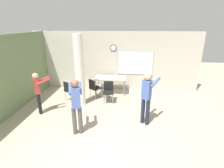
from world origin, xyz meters
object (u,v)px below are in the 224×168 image
Objects in this scene: chair_table_left at (94,87)px; person_playing_front at (76,102)px; chair_near_pillar at (70,90)px; person_playing_side at (147,94)px; person_watching_back at (38,90)px; folding_table at (110,79)px; chair_table_front at (108,90)px; bottle_on_table at (116,75)px.

person_playing_front reaches higher than chair_table_left.
chair_near_pillar is 2.48m from person_playing_front.
person_playing_side is at bearing 20.37° from person_playing_front.
chair_table_left is at bearing 42.08° from person_watching_back.
chair_table_left is (-0.63, -0.66, -0.20)m from folding_table.
chair_table_left is at bearing 90.25° from person_playing_front.
person_playing_front is (-0.64, -2.30, 0.50)m from chair_table_front.
person_watching_back is at bearing 148.09° from person_playing_front.
person_watching_back reaches higher than chair_near_pillar.
bottle_on_table is 2.93m from person_playing_side.
person_playing_side is at bearing -60.17° from folding_table.
chair_near_pillar is 0.50× the size of person_playing_side.
chair_table_left and chair_near_pillar have the same top height.
folding_table is 0.81× the size of person_playing_side.
folding_table is 0.94m from chair_table_left.
chair_table_left reaches higher than folding_table.
person_playing_front reaches higher than bottle_on_table.
chair_table_left is 1.00× the size of chair_table_front.
person_watching_back is (-1.71, -1.54, 0.39)m from chair_table_left.
chair_table_front is (1.62, 0.08, 0.00)m from chair_near_pillar.
person_watching_back is (-2.34, -2.20, 0.19)m from folding_table.
person_watching_back is (-2.58, -2.36, 0.04)m from bottle_on_table.
chair_table_left is 2.82m from person_playing_side.
chair_table_left is at bearing -133.55° from folding_table.
bottle_on_table is 0.29× the size of chair_table_front.
folding_table is at bearing 46.45° from chair_table_left.
person_playing_front is (-0.62, -3.28, 0.29)m from folding_table.
person_watching_back reaches higher than chair_table_front.
person_watching_back is (-2.36, -1.23, 0.39)m from chair_table_front.
person_playing_side reaches higher than folding_table.
folding_table is 1.62× the size of chair_near_pillar.
chair_near_pillar is at bearing 154.41° from person_playing_side.
chair_table_front is 0.50× the size of person_playing_side.
bottle_on_table is 3.54m from person_playing_front.
chair_table_left is 2.34m from person_watching_back.
person_playing_side is (1.20, -2.67, 0.16)m from bottle_on_table.
person_playing_side is (3.04, -1.46, 0.52)m from chair_near_pillar.
chair_near_pillar and chair_table_front have the same top height.
person_playing_front is 1.11× the size of person_watching_back.
person_playing_side is at bearing -47.24° from chair_table_front.
person_playing_side is at bearing -41.79° from chair_table_left.
person_playing_front is 0.98× the size of person_playing_side.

